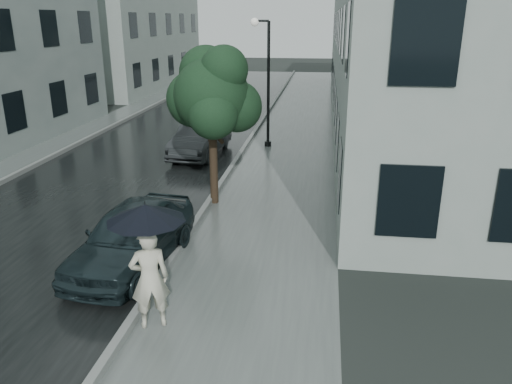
# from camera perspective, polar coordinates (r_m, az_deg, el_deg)

# --- Properties ---
(ground) EXTENTS (120.00, 120.00, 0.00)m
(ground) POSITION_cam_1_polar(r_m,az_deg,el_deg) (9.64, -2.76, -12.17)
(ground) COLOR black
(ground) RESTS_ON ground
(sidewalk) EXTENTS (3.50, 60.00, 0.01)m
(sidewalk) POSITION_cam_1_polar(r_m,az_deg,el_deg) (20.73, 4.00, 5.22)
(sidewalk) COLOR slate
(sidewalk) RESTS_ON ground
(kerb_near) EXTENTS (0.15, 60.00, 0.15)m
(kerb_near) POSITION_cam_1_polar(r_m,az_deg,el_deg) (20.91, -1.01, 5.59)
(kerb_near) COLOR slate
(kerb_near) RESTS_ON ground
(asphalt_road) EXTENTS (6.85, 60.00, 0.00)m
(asphalt_road) POSITION_cam_1_polar(r_m,az_deg,el_deg) (21.73, -10.21, 5.61)
(asphalt_road) COLOR black
(asphalt_road) RESTS_ON ground
(kerb_far) EXTENTS (0.15, 60.00, 0.15)m
(kerb_far) POSITION_cam_1_polar(r_m,az_deg,el_deg) (23.03, -18.58, 5.86)
(kerb_far) COLOR slate
(kerb_far) RESTS_ON ground
(sidewalk_far) EXTENTS (1.70, 60.00, 0.01)m
(sidewalk_far) POSITION_cam_1_polar(r_m,az_deg,el_deg) (23.47, -20.60, 5.69)
(sidewalk_far) COLOR #4C5451
(sidewalk_far) RESTS_ON ground
(building_near) EXTENTS (7.02, 36.00, 9.00)m
(building_near) POSITION_cam_1_polar(r_m,az_deg,el_deg) (27.85, 16.71, 17.44)
(building_near) COLOR gray
(building_near) RESTS_ON ground
(building_far_b) EXTENTS (7.02, 18.00, 8.00)m
(building_far_b) POSITION_cam_1_polar(r_m,az_deg,el_deg) (41.06, -14.74, 17.26)
(building_far_b) COLOR gray
(building_far_b) RESTS_ON ground
(pedestrian) EXTENTS (0.77, 0.66, 1.79)m
(pedestrian) POSITION_cam_1_polar(r_m,az_deg,el_deg) (8.64, -12.05, -9.67)
(pedestrian) COLOR beige
(pedestrian) RESTS_ON sidewalk
(umbrella) EXTENTS (1.70, 1.70, 1.34)m
(umbrella) POSITION_cam_1_polar(r_m,az_deg,el_deg) (8.15, -12.51, -2.32)
(umbrella) COLOR black
(umbrella) RESTS_ON ground
(street_tree) EXTENTS (2.67, 2.43, 4.39)m
(street_tree) POSITION_cam_1_polar(r_m,az_deg,el_deg) (13.72, -5.03, 11.07)
(street_tree) COLOR #332619
(street_tree) RESTS_ON ground
(lamp_post) EXTENTS (0.85, 0.32, 5.03)m
(lamp_post) POSITION_cam_1_polar(r_m,az_deg,el_deg) (20.28, 0.99, 13.21)
(lamp_post) COLOR black
(lamp_post) RESTS_ON ground
(car_near) EXTENTS (2.03, 4.08, 1.34)m
(car_near) POSITION_cam_1_polar(r_m,az_deg,el_deg) (10.91, -13.98, -4.85)
(car_near) COLOR black
(car_near) RESTS_ON ground
(car_far) EXTENTS (1.70, 4.08, 1.31)m
(car_far) POSITION_cam_1_polar(r_m,az_deg,el_deg) (19.35, -6.35, 6.13)
(car_far) COLOR #272A2C
(car_far) RESTS_ON ground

